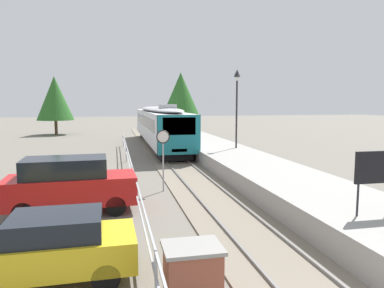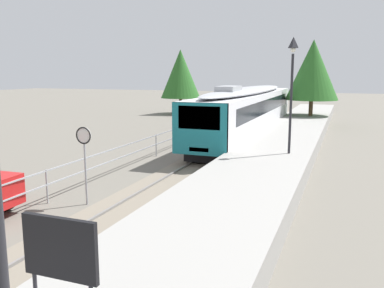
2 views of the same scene
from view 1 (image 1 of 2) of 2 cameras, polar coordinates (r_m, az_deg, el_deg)
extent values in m
plane|color=#6B665B|center=(25.88, -9.77, -2.44)|extent=(160.00, 160.00, 0.00)
cube|color=slate|center=(26.16, -3.19, -2.19)|extent=(3.20, 60.00, 0.06)
cube|color=slate|center=(26.05, -4.76, -2.08)|extent=(0.08, 60.00, 0.08)
cube|color=slate|center=(26.27, -1.64, -1.99)|extent=(0.08, 60.00, 0.08)
cube|color=silver|center=(33.13, -5.18, 3.02)|extent=(2.80, 20.69, 2.55)
cube|color=#19757F|center=(23.02, -2.07, 1.47)|extent=(2.80, 0.24, 2.55)
cube|color=black|center=(22.90, -2.04, 2.85)|extent=(2.13, 0.08, 1.12)
cube|color=black|center=(33.10, -5.18, 3.72)|extent=(2.82, 17.38, 0.92)
ellipsoid|color=#A8AAAF|center=(33.07, -5.20, 5.53)|extent=(2.69, 19.86, 0.44)
cube|color=#A8AAAF|center=(27.94, -3.92, 5.92)|extent=(1.10, 2.20, 0.36)
cube|color=#EAE5C6|center=(23.06, -2.03, -1.01)|extent=(1.00, 0.10, 0.20)
cube|color=black|center=(25.45, -2.96, -1.56)|extent=(2.24, 3.20, 0.55)
cube|color=black|center=(41.12, -6.50, 1.53)|extent=(2.24, 3.20, 0.55)
cube|color=#999691|center=(26.79, 3.69, -1.08)|extent=(3.90, 60.00, 0.90)
cylinder|color=#232328|center=(24.86, 7.08, 4.65)|extent=(0.12, 0.12, 4.60)
pyramid|color=#232328|center=(24.92, 7.17, 11.10)|extent=(0.34, 0.34, 0.50)
sphere|color=silver|center=(24.90, 7.16, 10.37)|extent=(0.24, 0.24, 0.24)
cylinder|color=#232328|center=(11.02, 24.79, -8.07)|extent=(0.06, 0.06, 0.90)
cube|color=black|center=(11.13, 26.99, -3.31)|extent=(1.20, 0.08, 0.90)
cylinder|color=#9EA0A5|center=(16.35, -4.59, -3.73)|extent=(0.07, 0.07, 2.20)
cylinder|color=white|center=(16.14, -4.62, 1.16)|extent=(0.60, 0.03, 0.60)
torus|color=black|center=(16.12, -4.62, 1.15)|extent=(0.61, 0.05, 0.61)
cube|color=brown|center=(7.85, 0.05, -19.88)|extent=(1.10, 0.90, 1.05)
cube|color=gray|center=(7.62, 0.05, -16.08)|extent=(1.21, 0.99, 0.08)
cube|color=#9EA0A5|center=(15.81, -9.41, -3.78)|extent=(0.05, 36.00, 0.05)
cube|color=#9EA0A5|center=(15.91, -9.38, -5.59)|extent=(0.05, 36.00, 0.05)
cylinder|color=#9EA0A5|center=(7.41, -5.72, -20.76)|extent=(0.06, 0.06, 1.25)
cylinder|color=#9EA0A5|center=(15.93, -9.38, -5.81)|extent=(0.06, 0.06, 1.25)
cylinder|color=#9EA0A5|center=(24.79, -10.40, -1.39)|extent=(0.06, 0.06, 1.25)
cylinder|color=#9EA0A5|center=(33.72, -10.88, 0.70)|extent=(0.06, 0.06, 1.25)
cube|color=gold|center=(9.07, -22.21, -15.61)|extent=(4.03, 1.84, 0.72)
cube|color=black|center=(8.83, -20.75, -11.96)|extent=(2.03, 1.59, 0.50)
cylinder|color=black|center=(8.40, -13.48, -19.86)|extent=(0.62, 0.21, 0.62)
cylinder|color=black|center=(9.82, -13.45, -15.83)|extent=(0.62, 0.21, 0.62)
cube|color=red|center=(13.96, -18.51, -6.85)|extent=(4.67, 2.08, 1.00)
cube|color=black|center=(13.81, -19.47, -3.47)|extent=(2.96, 1.79, 0.68)
cylinder|color=black|center=(14.86, -12.31, -7.84)|extent=(0.73, 0.27, 0.72)
cylinder|color=black|center=(13.25, -12.04, -9.60)|extent=(0.73, 0.27, 0.72)
cylinder|color=black|center=(15.07, -24.04, -8.06)|extent=(0.73, 0.27, 0.72)
cylinder|color=black|center=(13.50, -25.22, -9.80)|extent=(0.73, 0.27, 0.72)
cylinder|color=brown|center=(48.16, -20.75, 2.48)|extent=(0.36, 0.36, 1.83)
cone|color=#286023|center=(48.06, -20.93, 6.79)|extent=(4.49, 4.49, 5.43)
cylinder|color=brown|center=(42.51, -1.77, 2.73)|extent=(0.36, 0.36, 2.30)
cone|color=#286023|center=(42.42, -1.79, 7.80)|extent=(4.56, 4.56, 5.20)
camera|label=2|loc=(11.38, 56.86, 6.75)|focal=38.20mm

